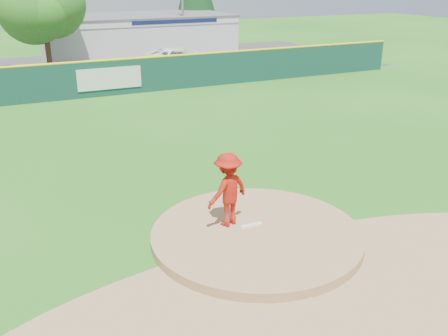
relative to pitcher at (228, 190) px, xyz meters
name	(u,v)px	position (x,y,z in m)	size (l,w,h in m)	color
ground	(256,239)	(0.51, -0.67, -1.25)	(120.00, 120.00, 0.00)	#286B19
pitchers_mound	(256,239)	(0.51, -0.67, -1.25)	(5.50, 5.50, 0.50)	#9E774C
pitching_rubber	(251,225)	(0.51, -0.37, -0.98)	(0.60, 0.15, 0.04)	white
infield_dirt_arc	(324,303)	(0.51, -3.67, -1.25)	(15.40, 15.40, 0.01)	#9E774C
parking_lot	(77,70)	(0.51, 26.33, -1.24)	(44.00, 16.00, 0.02)	#38383A
pitcher	(228,190)	(0.00, 0.00, 0.00)	(1.29, 0.74, 2.00)	#AB190E
van	(180,58)	(7.47, 23.75, -0.48)	(2.49, 5.40, 1.50)	white
pool_building_grp	(137,35)	(6.51, 31.32, 0.41)	(15.20, 8.20, 3.31)	silver
fence_banners	(1,88)	(-4.76, 17.25, -0.25)	(14.85, 0.04, 1.20)	#5E0D13
outfield_fence	(103,77)	(0.51, 17.33, -0.16)	(40.00, 0.14, 2.07)	#123A32
deciduous_tree	(43,6)	(-1.49, 24.33, 3.30)	(5.60, 5.60, 7.36)	#382314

